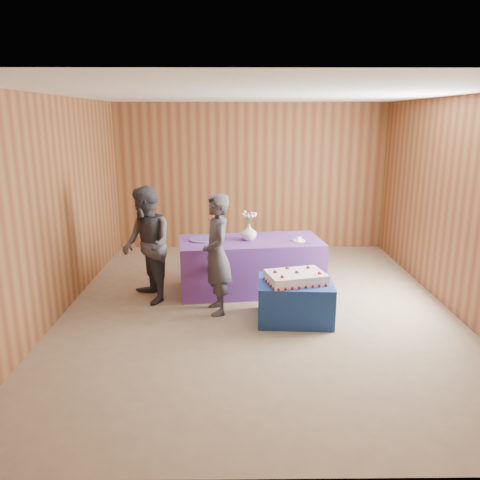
{
  "coord_description": "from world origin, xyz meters",
  "views": [
    {
      "loc": [
        -0.29,
        -5.71,
        2.44
      ],
      "look_at": [
        -0.23,
        0.1,
        0.9
      ],
      "focal_mm": 35.0,
      "sensor_mm": 36.0,
      "label": 1
    }
  ],
  "objects_px": {
    "cake_table": "(295,300)",
    "guest_left": "(217,255)",
    "sheet_cake": "(296,277)",
    "guest_right": "(147,245)",
    "vase": "(249,232)",
    "serving_table": "(250,265)"
  },
  "relations": [
    {
      "from": "cake_table",
      "to": "guest_right",
      "type": "distance_m",
      "value": 2.09
    },
    {
      "from": "cake_table",
      "to": "vase",
      "type": "distance_m",
      "value": 1.32
    },
    {
      "from": "serving_table",
      "to": "sheet_cake",
      "type": "xyz_separation_m",
      "value": [
        0.51,
        -1.07,
        0.19
      ]
    },
    {
      "from": "guest_left",
      "to": "guest_right",
      "type": "distance_m",
      "value": 1.03
    },
    {
      "from": "serving_table",
      "to": "sheet_cake",
      "type": "bearing_deg",
      "value": -71.41
    },
    {
      "from": "vase",
      "to": "guest_left",
      "type": "relative_size",
      "value": 0.15
    },
    {
      "from": "cake_table",
      "to": "sheet_cake",
      "type": "xyz_separation_m",
      "value": [
        -0.0,
        -0.04,
        0.31
      ]
    },
    {
      "from": "guest_left",
      "to": "cake_table",
      "type": "bearing_deg",
      "value": 61.4
    },
    {
      "from": "cake_table",
      "to": "guest_left",
      "type": "relative_size",
      "value": 0.59
    },
    {
      "from": "cake_table",
      "to": "guest_left",
      "type": "distance_m",
      "value": 1.12
    },
    {
      "from": "cake_table",
      "to": "guest_left",
      "type": "xyz_separation_m",
      "value": [
        -0.97,
        0.25,
        0.52
      ]
    },
    {
      "from": "vase",
      "to": "cake_table",
      "type": "bearing_deg",
      "value": -62.4
    },
    {
      "from": "sheet_cake",
      "to": "guest_right",
      "type": "bearing_deg",
      "value": 146.26
    },
    {
      "from": "sheet_cake",
      "to": "cake_table",
      "type": "bearing_deg",
      "value": 68.45
    },
    {
      "from": "vase",
      "to": "guest_right",
      "type": "bearing_deg",
      "value": -163.94
    },
    {
      "from": "serving_table",
      "to": "vase",
      "type": "bearing_deg",
      "value": 167.54
    },
    {
      "from": "guest_right",
      "to": "guest_left",
      "type": "bearing_deg",
      "value": 39.32
    },
    {
      "from": "cake_table",
      "to": "serving_table",
      "type": "bearing_deg",
      "value": 120.04
    },
    {
      "from": "cake_table",
      "to": "sheet_cake",
      "type": "distance_m",
      "value": 0.31
    },
    {
      "from": "vase",
      "to": "guest_right",
      "type": "xyz_separation_m",
      "value": [
        -1.37,
        -0.4,
        -0.08
      ]
    },
    {
      "from": "serving_table",
      "to": "guest_left",
      "type": "distance_m",
      "value": 0.99
    },
    {
      "from": "sheet_cake",
      "to": "guest_left",
      "type": "xyz_separation_m",
      "value": [
        -0.96,
        0.28,
        0.2
      ]
    }
  ]
}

